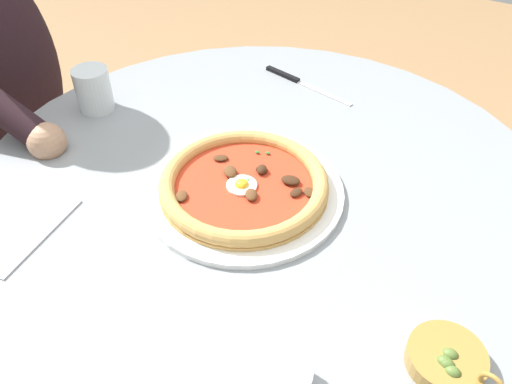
% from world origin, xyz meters
% --- Properties ---
extents(dining_table, '(1.01, 1.01, 0.71)m').
position_xyz_m(dining_table, '(0.00, 0.00, 0.57)').
color(dining_table, gray).
rests_on(dining_table, ground).
extents(pizza_on_plate, '(0.33, 0.33, 0.04)m').
position_xyz_m(pizza_on_plate, '(-0.01, -0.04, 0.73)').
color(pizza_on_plate, white).
rests_on(pizza_on_plate, dining_table).
extents(water_glass, '(0.07, 0.07, 0.09)m').
position_xyz_m(water_glass, '(-0.40, 0.03, 0.75)').
color(water_glass, silver).
rests_on(water_glass, dining_table).
extents(steak_knife, '(0.22, 0.06, 0.01)m').
position_xyz_m(steak_knife, '(-0.10, 0.33, 0.72)').
color(steak_knife, silver).
rests_on(steak_knife, dining_table).
extents(ramekin_capers, '(0.08, 0.08, 0.04)m').
position_xyz_m(ramekin_capers, '(0.20, -0.31, 0.73)').
color(ramekin_capers, white).
rests_on(ramekin_capers, dining_table).
extents(olive_pan, '(0.12, 0.09, 0.05)m').
position_xyz_m(olive_pan, '(0.36, -0.19, 0.73)').
color(olive_pan, olive).
rests_on(olive_pan, dining_table).
extents(fork_utensil, '(0.03, 0.17, 0.00)m').
position_xyz_m(fork_utensil, '(-0.22, -0.28, 0.72)').
color(fork_utensil, '#BCBCC1').
rests_on(fork_utensil, dining_table).
extents(diner_person, '(0.49, 0.34, 1.18)m').
position_xyz_m(diner_person, '(-0.68, 0.00, 0.52)').
color(diner_person, '#282833').
rests_on(diner_person, ground).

